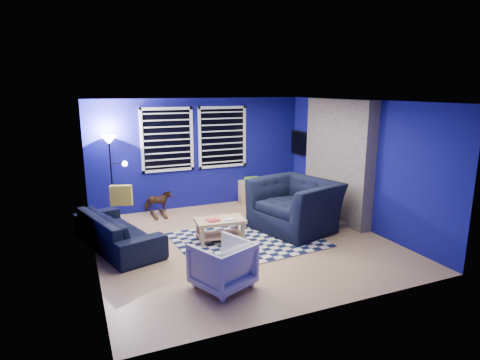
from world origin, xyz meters
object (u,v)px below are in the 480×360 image
Objects in this scene: rocking_horse at (158,202)px; floor_lamp at (111,151)px; tv at (303,144)px; armchair_big at (295,205)px; armchair_bent at (222,265)px; sofa at (117,230)px; coffee_table at (220,225)px; cabinet at (253,191)px.

floor_lamp is (-0.89, 0.16, 1.14)m from rocking_horse.
tv is 2.38m from armchair_big.
sofa is at bearing -83.50° from armchair_bent.
armchair_big is at bearing -114.14° from sofa.
floor_lamp is (-1.05, 3.70, 1.11)m from armchair_bent.
rocking_horse is at bearing 178.56° from tv.
armchair_big reaches higher than sofa.
coffee_table is at bearing -106.23° from armchair_big.
sofa is 1.78m from rocking_horse.
armchair_bent is at bearing -167.45° from sofa.
rocking_horse is (-2.28, 1.89, -0.18)m from armchair_big.
tv reaches higher than rocking_horse.
floor_lamp is (-3.17, 2.05, 0.96)m from armchair_big.
tv is at bearing -157.18° from armchair_bent.
rocking_horse is 0.32× the size of floor_lamp.
cabinet reaches higher than sofa.
cabinet is at bearing -80.78° from sofa.
tv reaches higher than armchair_bent.
coffee_table is (-1.56, -0.02, -0.19)m from armchair_big.
cabinet is 0.40× the size of floor_lamp.
rocking_horse is at bearing -146.52° from armchair_big.
sofa is at bearing -114.26° from armchair_big.
armchair_big is 1.57m from coffee_table.
armchair_bent is 4.01m from floor_lamp.
armchair_big is 2.97m from rocking_horse.
armchair_bent reaches higher than rocking_horse.
armchair_bent is (-3.38, -3.46, -1.07)m from tv.
tv is at bearing 128.29° from armchair_big.
armchair_big reaches higher than cabinet.
cabinet is at bearing -143.14° from armchair_bent.
sofa is at bearing -144.26° from cabinet.
cabinet reaches higher than rocking_horse.
coffee_table is (0.73, -1.91, -0.01)m from rocking_horse.
rocking_horse is (-3.54, 0.09, -1.09)m from tv.
rocking_horse is 0.62× the size of coffee_table.
tv is 3.52m from coffee_table.
sofa is 3.01× the size of cabinet.
armchair_bent is at bearing -69.00° from armchair_big.
armchair_bent reaches higher than sofa.
coffee_table is at bearing -147.06° from tv.
coffee_table is at bearing -52.03° from floor_lamp.
coffee_table is at bearing -131.98° from armchair_bent.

